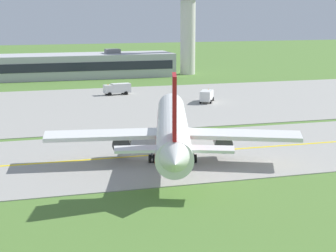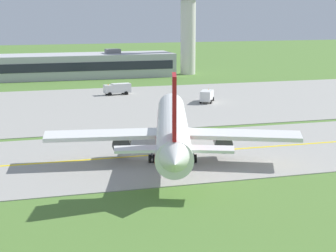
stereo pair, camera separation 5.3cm
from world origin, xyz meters
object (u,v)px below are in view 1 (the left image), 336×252
at_px(service_truck_fuel, 207,95).
at_px(control_tower, 188,18).
at_px(airplane_lead, 173,129).
at_px(service_truck_baggage, 117,88).

distance_m(service_truck_fuel, control_tower, 56.10).
bearing_deg(airplane_lead, control_tower, 70.34).
distance_m(airplane_lead, service_truck_baggage, 59.14).
bearing_deg(service_truck_baggage, airplane_lead, -95.00).
xyz_separation_m(airplane_lead, control_tower, (34.06, 95.33, 12.35)).
height_order(airplane_lead, service_truck_baggage, airplane_lead).
bearing_deg(service_truck_baggage, control_tower, 51.60).
distance_m(airplane_lead, service_truck_fuel, 47.73).
bearing_deg(service_truck_fuel, control_tower, 75.65).
distance_m(service_truck_baggage, service_truck_fuel, 22.22).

